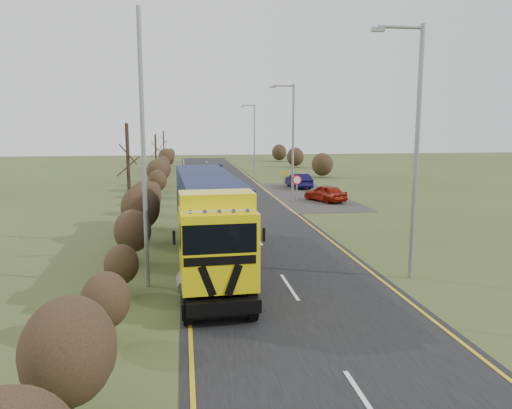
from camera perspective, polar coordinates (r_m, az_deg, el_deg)
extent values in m
plane|color=#3C481F|center=(22.54, 1.68, -6.25)|extent=(160.00, 160.00, 0.00)
cube|color=black|center=(32.19, -1.41, -1.58)|extent=(8.00, 120.00, 0.02)
cube|color=#302E2B|center=(43.08, 5.58, 1.09)|extent=(6.00, 18.00, 0.02)
cube|color=gold|center=(31.96, -8.01, -1.71)|extent=(0.12, 116.00, 0.01)
cube|color=gold|center=(32.83, 5.01, -1.37)|extent=(0.12, 116.00, 0.01)
cube|color=silver|center=(11.75, 12.64, -21.46)|extent=(0.12, 3.00, 0.01)
cube|color=silver|center=(18.78, 3.82, -9.35)|extent=(0.12, 3.00, 0.01)
cube|color=silver|center=(26.36, 0.17, -3.92)|extent=(0.12, 3.00, 0.01)
cube|color=silver|center=(34.14, -1.82, -0.93)|extent=(0.12, 3.00, 0.01)
cube|color=silver|center=(42.00, -3.06, 0.94)|extent=(0.12, 3.00, 0.01)
cube|color=silver|center=(49.91, -3.91, 2.23)|extent=(0.12, 3.00, 0.01)
cube|color=silver|center=(57.84, -4.53, 3.16)|extent=(0.12, 3.00, 0.01)
cube|color=silver|center=(65.79, -5.00, 3.86)|extent=(0.12, 3.00, 0.01)
cube|color=silver|center=(73.74, -5.36, 4.42)|extent=(0.12, 3.00, 0.01)
cube|color=silver|center=(81.71, -5.66, 4.86)|extent=(0.12, 3.00, 0.01)
ellipsoid|color=black|center=(10.57, -20.61, -15.33)|extent=(1.80, 2.34, 2.07)
ellipsoid|color=black|center=(14.37, -16.83, -10.41)|extent=(1.34, 1.74, 1.54)
ellipsoid|color=black|center=(18.20, -15.13, -6.61)|extent=(1.21, 1.57, 1.39)
ellipsoid|color=black|center=(21.98, -13.92, -2.93)|extent=(1.58, 2.06, 1.82)
ellipsoid|color=black|center=(25.83, -13.08, -0.34)|extent=(1.96, 2.55, 2.25)
ellipsoid|color=black|center=(29.80, -12.54, 0.67)|extent=(1.83, 2.38, 2.10)
ellipsoid|color=black|center=(33.80, -11.91, 0.93)|extent=(1.37, 1.78, 1.57)
ellipsoid|color=black|center=(37.79, -11.70, 1.54)|extent=(1.20, 1.56, 1.38)
ellipsoid|color=black|center=(41.71, -11.21, 2.70)|extent=(1.55, 2.02, 1.78)
ellipsoid|color=black|center=(45.65, -11.20, 3.71)|extent=(1.95, 2.53, 2.24)
ellipsoid|color=black|center=(49.63, -10.75, 4.04)|extent=(1.85, 2.41, 2.13)
ellipsoid|color=black|center=(53.66, -10.80, 3.94)|extent=(1.40, 1.81, 1.61)
ellipsoid|color=black|center=(57.65, -10.38, 4.11)|extent=(1.19, 1.55, 1.37)
ellipsoid|color=black|center=(61.62, -10.52, 4.70)|extent=(1.52, 1.97, 1.75)
ellipsoid|color=black|center=(65.57, -10.14, 5.31)|extent=(1.93, 2.51, 2.22)
ellipsoid|color=black|center=(69.57, -10.31, 5.47)|extent=(1.88, 2.44, 2.16)
ellipsoid|color=black|center=(73.58, -9.93, 5.33)|extent=(1.43, 1.85, 1.64)
ellipsoid|color=black|center=(77.60, -10.12, 5.35)|extent=(1.19, 1.55, 1.37)
ellipsoid|color=black|center=(81.56, -9.77, 5.73)|extent=(1.49, 1.93, 1.71)
cylinder|color=#332219|center=(25.72, -14.32, 2.24)|extent=(0.18, 0.18, 6.05)
cylinder|color=#332219|center=(51.59, -11.36, 5.08)|extent=(0.18, 0.18, 5.06)
cylinder|color=#332219|center=(73.54, -10.49, 6.28)|extent=(0.18, 0.18, 5.15)
cube|color=black|center=(16.87, -4.53, -9.30)|extent=(2.40, 4.34, 0.42)
cube|color=yellow|center=(15.64, -4.39, -4.95)|extent=(2.40, 2.13, 2.40)
cube|color=black|center=(15.22, -4.06, -11.92)|extent=(2.31, 0.21, 0.51)
cube|color=black|center=(14.84, -5.59, -8.72)|extent=(0.56, 0.04, 0.99)
cube|color=black|center=(14.89, -2.57, -8.62)|extent=(0.56, 0.04, 0.99)
cube|color=black|center=(14.56, -4.14, -3.95)|extent=(2.17, 0.15, 0.88)
cube|color=black|center=(14.69, -4.11, -6.44)|extent=(2.13, 0.12, 0.26)
cube|color=yellow|center=(15.68, -4.54, 0.52)|extent=(2.36, 1.39, 0.52)
cylinder|color=silver|center=(14.61, -4.24, -0.76)|extent=(2.03, 0.15, 0.06)
cube|color=black|center=(14.72, -9.35, -3.72)|extent=(0.09, 0.12, 0.42)
cube|color=black|center=(14.90, 0.88, -3.44)|extent=(0.09, 0.12, 0.42)
cylinder|color=gray|center=(17.17, -8.20, -8.87)|extent=(0.57, 1.22, 0.52)
cylinder|color=gray|center=(17.30, -1.06, -8.64)|extent=(0.57, 1.22, 0.52)
cube|color=gold|center=(22.53, -5.57, -3.32)|extent=(2.81, 11.74, 0.22)
cube|color=black|center=(22.28, -5.63, 0.15)|extent=(2.78, 11.37, 2.54)
cube|color=#0F1141|center=(27.88, -6.19, 1.93)|extent=(2.29, 0.16, 2.54)
cube|color=#0F1141|center=(16.72, -4.69, -2.82)|extent=(2.29, 0.16, 2.54)
cube|color=black|center=(26.08, -5.94, -2.83)|extent=(2.27, 3.42, 0.32)
cube|color=gold|center=(21.76, -8.41, -5.53)|extent=(0.27, 5.08, 0.42)
cube|color=gold|center=(21.86, -2.46, -5.37)|extent=(0.27, 5.08, 0.42)
cylinder|color=black|center=(15.50, -7.80, -11.70)|extent=(0.34, 0.97, 0.96)
cylinder|color=black|center=(15.62, -0.52, -11.44)|extent=(0.34, 0.97, 0.96)
cylinder|color=black|center=(17.68, -7.89, -9.06)|extent=(0.34, 0.97, 0.96)
cylinder|color=black|center=(17.79, -1.55, -8.86)|extent=(0.34, 0.97, 0.96)
cylinder|color=black|center=(25.27, -8.05, -3.54)|extent=(0.34, 0.97, 0.96)
cylinder|color=black|center=(25.35, -3.65, -3.42)|extent=(0.34, 0.97, 0.96)
cylinder|color=black|center=(26.17, -8.07, -3.10)|extent=(0.34, 0.97, 0.96)
cylinder|color=black|center=(26.25, -3.82, -2.99)|extent=(0.34, 0.97, 0.96)
cylinder|color=black|center=(27.08, -8.08, -2.69)|extent=(0.34, 0.97, 0.96)
cylinder|color=black|center=(27.15, -3.97, -2.59)|extent=(0.34, 0.97, 0.96)
imported|color=maroon|center=(39.51, 7.92, 1.28)|extent=(3.02, 4.19, 1.33)
imported|color=black|center=(47.84, 4.90, 2.72)|extent=(1.92, 4.34, 1.38)
cylinder|color=gray|center=(19.90, 17.85, 5.32)|extent=(0.18, 0.18, 9.61)
cylinder|color=gray|center=(19.81, 16.20, 18.89)|extent=(1.71, 0.12, 0.12)
cube|color=gray|center=(19.47, 13.76, 18.84)|extent=(0.48, 0.19, 0.15)
cylinder|color=gray|center=(38.67, 4.25, 6.91)|extent=(0.18, 0.18, 9.03)
cylinder|color=gray|center=(38.59, 3.13, 13.40)|extent=(1.60, 0.12, 0.12)
cube|color=gray|center=(38.43, 1.93, 13.27)|extent=(0.45, 0.18, 0.14)
cylinder|color=gray|center=(63.77, -0.20, 7.54)|extent=(0.18, 0.18, 8.52)
cylinder|color=gray|center=(63.69, -0.89, 11.24)|extent=(1.51, 0.12, 0.12)
cube|color=gray|center=(63.59, -1.58, 11.16)|extent=(0.43, 0.17, 0.13)
cylinder|color=gray|center=(18.41, -12.76, 5.88)|extent=(0.16, 0.16, 10.00)
cylinder|color=gray|center=(35.76, 4.68, 1.16)|extent=(0.08, 0.08, 2.11)
cylinder|color=red|center=(35.60, 4.71, 2.83)|extent=(0.67, 0.04, 0.67)
cylinder|color=white|center=(35.58, 4.72, 2.83)|extent=(0.51, 0.02, 0.51)
cylinder|color=gray|center=(48.31, 3.19, 2.72)|extent=(0.08, 0.08, 1.26)
cube|color=#FEAF0E|center=(48.19, 3.20, 3.57)|extent=(0.64, 0.04, 0.64)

